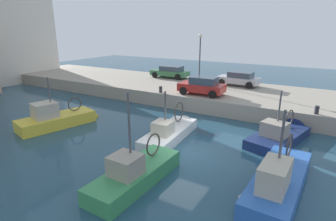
{
  "coord_description": "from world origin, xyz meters",
  "views": [
    {
      "loc": [
        -12.2,
        -6.27,
        6.65
      ],
      "look_at": [
        3.09,
        2.75,
        1.2
      ],
      "focal_mm": 29.15,
      "sensor_mm": 36.0,
      "label": 1
    }
  ],
  "objects_px": {
    "fishing_boat_green": "(140,177)",
    "fishing_boat_navy": "(281,138)",
    "fishing_boat_yellow": "(61,123)",
    "parked_car_red": "(202,86)",
    "fishing_boat_blue": "(279,184)",
    "parked_car_green": "(170,72)",
    "mooring_bollard_north": "(161,89)",
    "fishing_boat_white": "(172,135)",
    "mooring_bollard_mid": "(317,110)",
    "parked_car_silver": "(239,79)",
    "quay_streetlamp": "(200,50)"
  },
  "relations": [
    {
      "from": "fishing_boat_green",
      "to": "fishing_boat_navy",
      "type": "bearing_deg",
      "value": -30.15
    },
    {
      "from": "fishing_boat_yellow",
      "to": "parked_car_red",
      "type": "distance_m",
      "value": 11.41
    },
    {
      "from": "fishing_boat_blue",
      "to": "fishing_boat_yellow",
      "type": "height_order",
      "value": "fishing_boat_blue"
    },
    {
      "from": "parked_car_red",
      "to": "fishing_boat_green",
      "type": "bearing_deg",
      "value": -169.27
    },
    {
      "from": "parked_car_red",
      "to": "parked_car_green",
      "type": "xyz_separation_m",
      "value": [
        5.47,
        6.26,
        -0.07
      ]
    },
    {
      "from": "mooring_bollard_north",
      "to": "fishing_boat_blue",
      "type": "bearing_deg",
      "value": -126.28
    },
    {
      "from": "fishing_boat_blue",
      "to": "fishing_boat_white",
      "type": "bearing_deg",
      "value": 69.16
    },
    {
      "from": "fishing_boat_navy",
      "to": "fishing_boat_green",
      "type": "height_order",
      "value": "fishing_boat_green"
    },
    {
      "from": "mooring_bollard_north",
      "to": "parked_car_red",
      "type": "bearing_deg",
      "value": -70.12
    },
    {
      "from": "fishing_boat_navy",
      "to": "fishing_boat_blue",
      "type": "bearing_deg",
      "value": -172.0
    },
    {
      "from": "parked_car_red",
      "to": "mooring_bollard_mid",
      "type": "relative_size",
      "value": 7.0
    },
    {
      "from": "parked_car_green",
      "to": "parked_car_red",
      "type": "bearing_deg",
      "value": -131.14
    },
    {
      "from": "fishing_boat_yellow",
      "to": "mooring_bollard_mid",
      "type": "xyz_separation_m",
      "value": [
        7.77,
        -15.45,
        1.31
      ]
    },
    {
      "from": "fishing_boat_green",
      "to": "parked_car_silver",
      "type": "height_order",
      "value": "fishing_boat_green"
    },
    {
      "from": "fishing_boat_navy",
      "to": "parked_car_red",
      "type": "bearing_deg",
      "value": 61.48
    },
    {
      "from": "fishing_boat_yellow",
      "to": "mooring_bollard_north",
      "type": "bearing_deg",
      "value": -23.95
    },
    {
      "from": "fishing_boat_green",
      "to": "parked_car_red",
      "type": "relative_size",
      "value": 1.52
    },
    {
      "from": "fishing_boat_yellow",
      "to": "mooring_bollard_mid",
      "type": "relative_size",
      "value": 11.11
    },
    {
      "from": "fishing_boat_blue",
      "to": "quay_streetlamp",
      "type": "height_order",
      "value": "quay_streetlamp"
    },
    {
      "from": "mooring_bollard_mid",
      "to": "mooring_bollard_north",
      "type": "xyz_separation_m",
      "value": [
        0.0,
        12.0,
        0.0
      ]
    },
    {
      "from": "fishing_boat_yellow",
      "to": "quay_streetlamp",
      "type": "height_order",
      "value": "quay_streetlamp"
    },
    {
      "from": "fishing_boat_white",
      "to": "fishing_boat_yellow",
      "type": "xyz_separation_m",
      "value": [
        -2.18,
        7.77,
        0.06
      ]
    },
    {
      "from": "fishing_boat_white",
      "to": "parked_car_silver",
      "type": "xyz_separation_m",
      "value": [
        11.9,
        -0.64,
        1.79
      ]
    },
    {
      "from": "fishing_boat_navy",
      "to": "quay_streetlamp",
      "type": "height_order",
      "value": "quay_streetlamp"
    },
    {
      "from": "fishing_boat_blue",
      "to": "quay_streetlamp",
      "type": "distance_m",
      "value": 17.67
    },
    {
      "from": "fishing_boat_green",
      "to": "mooring_bollard_north",
      "type": "xyz_separation_m",
      "value": [
        10.8,
        5.63,
        1.35
      ]
    },
    {
      "from": "parked_car_green",
      "to": "mooring_bollard_north",
      "type": "height_order",
      "value": "parked_car_green"
    },
    {
      "from": "fishing_boat_navy",
      "to": "fishing_boat_white",
      "type": "bearing_deg",
      "value": 116.17
    },
    {
      "from": "quay_streetlamp",
      "to": "parked_car_silver",
      "type": "bearing_deg",
      "value": -80.45
    },
    {
      "from": "parked_car_red",
      "to": "parked_car_silver",
      "type": "bearing_deg",
      "value": -17.54
    },
    {
      "from": "parked_car_silver",
      "to": "mooring_bollard_north",
      "type": "distance_m",
      "value": 8.03
    },
    {
      "from": "quay_streetlamp",
      "to": "mooring_bollard_north",
      "type": "bearing_deg",
      "value": 169.27
    },
    {
      "from": "fishing_boat_blue",
      "to": "mooring_bollard_mid",
      "type": "height_order",
      "value": "fishing_boat_blue"
    },
    {
      "from": "fishing_boat_blue",
      "to": "mooring_bollard_mid",
      "type": "bearing_deg",
      "value": -5.77
    },
    {
      "from": "parked_car_green",
      "to": "quay_streetlamp",
      "type": "xyz_separation_m",
      "value": [
        -1.03,
        -3.98,
        2.57
      ]
    },
    {
      "from": "fishing_boat_white",
      "to": "fishing_boat_navy",
      "type": "height_order",
      "value": "fishing_boat_navy"
    },
    {
      "from": "fishing_boat_green",
      "to": "mooring_bollard_mid",
      "type": "relative_size",
      "value": 10.61
    },
    {
      "from": "parked_car_silver",
      "to": "mooring_bollard_north",
      "type": "relative_size",
      "value": 7.3
    },
    {
      "from": "fishing_boat_green",
      "to": "mooring_bollard_mid",
      "type": "distance_m",
      "value": 12.61
    },
    {
      "from": "fishing_boat_blue",
      "to": "mooring_bollard_mid",
      "type": "relative_size",
      "value": 12.28
    },
    {
      "from": "mooring_bollard_north",
      "to": "fishing_boat_navy",
      "type": "bearing_deg",
      "value": -104.11
    },
    {
      "from": "fishing_boat_yellow",
      "to": "fishing_boat_navy",
      "type": "relative_size",
      "value": 1.02
    },
    {
      "from": "fishing_boat_yellow",
      "to": "mooring_bollard_mid",
      "type": "bearing_deg",
      "value": -63.3
    },
    {
      "from": "fishing_boat_blue",
      "to": "quay_streetlamp",
      "type": "bearing_deg",
      "value": 36.1
    },
    {
      "from": "fishing_boat_white",
      "to": "parked_car_red",
      "type": "relative_size",
      "value": 1.58
    },
    {
      "from": "fishing_boat_navy",
      "to": "mooring_bollard_mid",
      "type": "xyz_separation_m",
      "value": [
        2.61,
        -1.61,
        1.36
      ]
    },
    {
      "from": "mooring_bollard_north",
      "to": "fishing_boat_yellow",
      "type": "bearing_deg",
      "value": 156.05
    },
    {
      "from": "fishing_boat_blue",
      "to": "parked_car_red",
      "type": "distance_m",
      "value": 12.37
    },
    {
      "from": "fishing_boat_navy",
      "to": "mooring_bollard_north",
      "type": "bearing_deg",
      "value": 75.89
    },
    {
      "from": "fishing_boat_green",
      "to": "mooring_bollard_north",
      "type": "distance_m",
      "value": 12.25
    }
  ]
}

